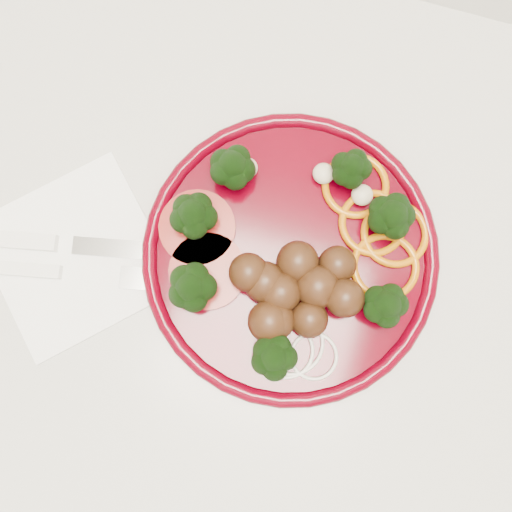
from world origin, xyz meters
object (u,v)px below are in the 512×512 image
(napkin, at_px, (75,256))
(fork, at_px, (43,271))
(plate, at_px, (292,258))
(knife, at_px, (50,243))

(napkin, distance_m, fork, 0.03)
(plate, bearing_deg, napkin, -165.37)
(napkin, distance_m, knife, 0.03)
(knife, bearing_deg, napkin, -22.66)
(plate, height_order, knife, plate)
(napkin, relative_size, knife, 0.74)
(fork, bearing_deg, plate, 6.98)
(plate, distance_m, fork, 0.23)
(knife, height_order, fork, knife)
(napkin, xyz_separation_m, fork, (-0.02, -0.02, 0.01))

